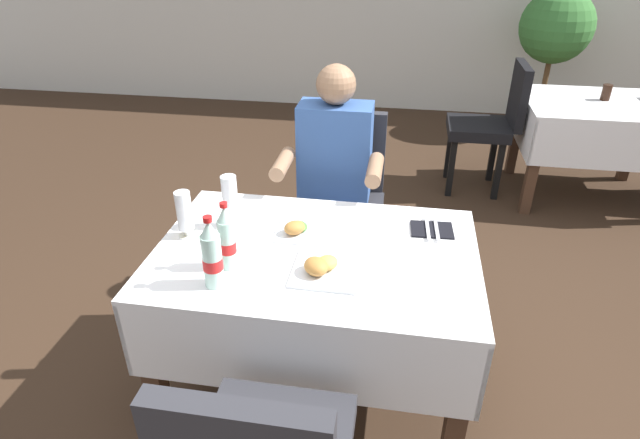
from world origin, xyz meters
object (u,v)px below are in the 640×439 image
at_px(chair_far_diner_seat, 342,196).
at_px(background_dining_table, 593,126).
at_px(beer_glass_left, 230,201).
at_px(napkin_cutlery_set, 432,229).
at_px(plate_near_camera, 323,268).
at_px(cola_bottle_primary, 227,240).
at_px(potted_plant_corner, 554,37).
at_px(seated_diner_far, 333,177).
at_px(background_table_tumbler, 606,92).
at_px(plate_far_diner, 302,229).
at_px(cola_bottle_secondary, 212,256).
at_px(beer_glass_middle, 185,214).
at_px(background_chair_left, 492,120).
at_px(main_dining_table, 316,285).

bearing_deg(chair_far_diner_seat, background_dining_table, 40.51).
xyz_separation_m(beer_glass_left, napkin_cutlery_set, (0.81, 0.10, -0.11)).
relative_size(chair_far_diner_seat, plate_near_camera, 4.03).
height_order(cola_bottle_primary, potted_plant_corner, potted_plant_corner).
bearing_deg(cola_bottle_primary, seated_diner_far, 73.35).
height_order(background_table_tumbler, potted_plant_corner, potted_plant_corner).
bearing_deg(plate_near_camera, potted_plant_corner, 67.71).
height_order(plate_far_diner, napkin_cutlery_set, plate_far_diner).
xyz_separation_m(cola_bottle_secondary, background_table_tumbler, (2.00, 2.55, -0.06)).
height_order(plate_near_camera, cola_bottle_primary, cola_bottle_primary).
height_order(plate_far_diner, background_table_tumbler, background_table_tumbler).
bearing_deg(plate_far_diner, cola_bottle_secondary, -119.97).
distance_m(beer_glass_left, cola_bottle_primary, 0.30).
height_order(napkin_cutlery_set, background_table_tumbler, background_table_tumbler).
bearing_deg(plate_far_diner, potted_plant_corner, 64.42).
bearing_deg(beer_glass_left, cola_bottle_secondary, -80.78).
xyz_separation_m(napkin_cutlery_set, background_table_tumbler, (1.25, 2.05, 0.05)).
distance_m(seated_diner_far, potted_plant_corner, 3.34).
bearing_deg(beer_glass_left, background_table_tumbler, 46.19).
xyz_separation_m(cola_bottle_primary, napkin_cutlery_set, (0.73, 0.38, -0.11)).
distance_m(beer_glass_middle, background_dining_table, 3.10).
bearing_deg(seated_diner_far, cola_bottle_primary, -106.65).
bearing_deg(seated_diner_far, plate_near_camera, -84.19).
bearing_deg(background_table_tumbler, plate_near_camera, -124.12).
relative_size(napkin_cutlery_set, background_chair_left, 0.20).
height_order(chair_far_diner_seat, beer_glass_middle, chair_far_diner_seat).
relative_size(plate_far_diner, cola_bottle_secondary, 0.84).
height_order(beer_glass_middle, background_dining_table, beer_glass_middle).
relative_size(main_dining_table, plate_far_diner, 5.43).
relative_size(chair_far_diner_seat, cola_bottle_secondary, 3.58).
xyz_separation_m(seated_diner_far, cola_bottle_primary, (-0.26, -0.86, 0.13)).
height_order(main_dining_table, chair_far_diner_seat, chair_far_diner_seat).
bearing_deg(background_dining_table, seated_diner_far, -137.95).
height_order(cola_bottle_secondary, potted_plant_corner, potted_plant_corner).
bearing_deg(background_table_tumbler, plate_far_diner, -129.44).
distance_m(chair_far_diner_seat, cola_bottle_primary, 1.06).
distance_m(chair_far_diner_seat, beer_glass_middle, 0.99).
bearing_deg(main_dining_table, potted_plant_corner, 66.22).
height_order(cola_bottle_primary, background_chair_left, cola_bottle_primary).
relative_size(beer_glass_left, background_dining_table, 0.23).
distance_m(seated_diner_far, beer_glass_middle, 0.85).
bearing_deg(napkin_cutlery_set, cola_bottle_secondary, -146.45).
bearing_deg(seated_diner_far, background_dining_table, 42.05).
bearing_deg(cola_bottle_secondary, napkin_cutlery_set, 33.55).
distance_m(cola_bottle_primary, background_chair_left, 2.69).
xyz_separation_m(main_dining_table, napkin_cutlery_set, (0.44, 0.22, 0.17)).
height_order(background_dining_table, potted_plant_corner, potted_plant_corner).
relative_size(cola_bottle_primary, napkin_cutlery_set, 1.37).
bearing_deg(plate_near_camera, napkin_cutlery_set, 43.27).
height_order(cola_bottle_primary, background_table_tumbler, cola_bottle_primary).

